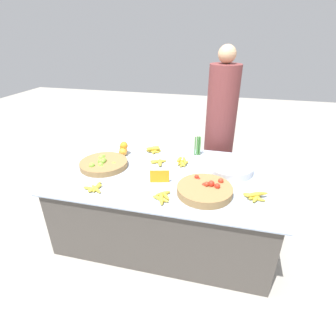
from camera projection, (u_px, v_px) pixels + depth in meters
name	position (u px, v px, depth m)	size (l,w,h in m)	color
ground_plane	(168.00, 229.00, 2.56)	(12.00, 12.00, 0.00)	#A39E93
market_table	(168.00, 203.00, 2.42)	(1.84, 1.15, 0.62)	#4C4742
lime_bowl	(103.00, 164.00, 2.37)	(0.43, 0.43, 0.09)	olive
tomato_basket	(205.00, 190.00, 1.97)	(0.42, 0.42, 0.10)	olive
orange_pile	(123.00, 149.00, 2.59)	(0.10, 0.12, 0.13)	orange
metal_bowl	(230.00, 168.00, 2.28)	(0.40, 0.40, 0.07)	silver
price_sign	(160.00, 176.00, 2.11)	(0.15, 0.05, 0.11)	orange
veg_bundle	(198.00, 146.00, 2.56)	(0.06, 0.04, 0.19)	#428438
banana_bunch_front_right	(182.00, 162.00, 2.41)	(0.12, 0.18, 0.06)	gold
banana_bunch_middle_left	(153.00, 150.00, 2.65)	(0.16, 0.14, 0.06)	gold
banana_bunch_middle_right	(158.00, 162.00, 2.43)	(0.15, 0.15, 0.04)	gold
banana_bunch_front_center	(255.00, 196.00, 1.92)	(0.18, 0.16, 0.06)	gold
banana_bunch_back_center	(95.00, 188.00, 2.03)	(0.18, 0.17, 0.03)	gold
banana_bunch_front_left	(162.00, 197.00, 1.92)	(0.14, 0.20, 0.03)	gold
vendor_person	(220.00, 131.00, 2.88)	(0.32, 0.32, 1.61)	brown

